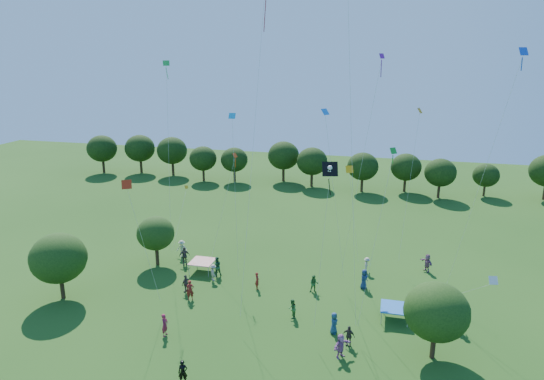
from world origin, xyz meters
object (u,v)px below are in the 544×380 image
(near_tree_east, at_px, (437,312))
(man_in_black, at_px, (183,372))
(near_tree_north, at_px, (156,233))
(red_high_kite, at_px, (261,51))
(tent_blue, at_px, (395,308))
(pirate_kite, at_px, (329,174))
(tent_red_stripe, at_px, (202,262))
(near_tree_west, at_px, (58,258))

(near_tree_east, bearing_deg, man_in_black, -156.75)
(near_tree_north, height_order, red_high_kite, red_high_kite)
(red_high_kite, bearing_deg, tent_blue, -15.79)
(near_tree_east, bearing_deg, pirate_kite, -175.61)
(red_high_kite, bearing_deg, pirate_kite, -50.74)
(near_tree_north, bearing_deg, tent_red_stripe, -5.00)
(tent_blue, bearing_deg, red_high_kite, 164.21)
(tent_red_stripe, relative_size, man_in_black, 1.33)
(man_in_black, bearing_deg, near_tree_north, 99.78)
(man_in_black, bearing_deg, near_tree_west, 129.88)
(near_tree_west, bearing_deg, near_tree_north, 60.41)
(near_tree_north, height_order, tent_blue, near_tree_north)
(man_in_black, relative_size, pirate_kite, 0.13)
(man_in_black, xyz_separation_m, red_high_kite, (1.29, 14.72, 19.94))
(near_tree_west, relative_size, near_tree_north, 1.17)
(tent_blue, bearing_deg, near_tree_north, 167.91)
(pirate_kite, bearing_deg, near_tree_north, 151.06)
(man_in_black, bearing_deg, pirate_kite, 15.10)
(tent_blue, distance_m, red_high_kite, 23.29)
(pirate_kite, xyz_separation_m, red_high_kite, (-6.96, 8.51, 7.78))
(near_tree_west, xyz_separation_m, near_tree_east, (30.64, -1.17, -0.17))
(near_tree_west, bearing_deg, tent_blue, 6.91)
(near_tree_east, bearing_deg, tent_red_stripe, 156.40)
(near_tree_east, distance_m, pirate_kite, 12.08)
(near_tree_west, relative_size, man_in_black, 3.56)
(tent_red_stripe, relative_size, red_high_kite, 0.09)
(man_in_black, distance_m, red_high_kite, 24.82)
(near_tree_west, relative_size, tent_red_stripe, 2.68)
(tent_red_stripe, distance_m, pirate_kite, 20.33)
(near_tree_east, distance_m, man_in_black, 17.43)
(near_tree_west, bearing_deg, man_in_black, -28.24)
(near_tree_west, distance_m, red_high_kite, 24.39)
(tent_red_stripe, bearing_deg, man_in_black, -72.41)
(pirate_kite, bearing_deg, near_tree_west, 175.65)
(near_tree_west, xyz_separation_m, tent_red_stripe, (9.79, 7.94, -2.73))
(near_tree_east, relative_size, tent_red_stripe, 2.55)
(pirate_kite, height_order, red_high_kite, red_high_kite)
(near_tree_west, distance_m, pirate_kite, 24.92)
(near_tree_north, xyz_separation_m, near_tree_east, (25.88, -9.55, 0.26))
(tent_blue, xyz_separation_m, man_in_black, (-13.19, -11.36, -0.21))
(tent_red_stripe, height_order, pirate_kite, pirate_kite)
(red_high_kite, bearing_deg, near_tree_west, -157.25)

